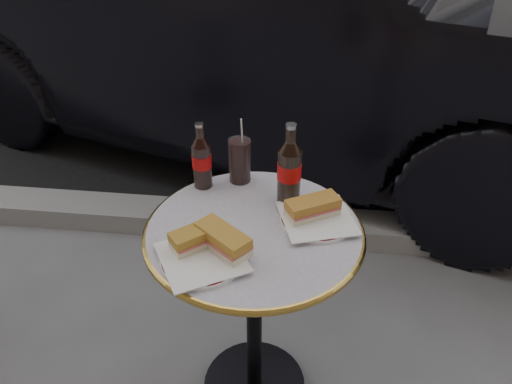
# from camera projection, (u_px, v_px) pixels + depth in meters

# --- Properties ---
(asphalt_road) EXTENTS (40.00, 8.00, 0.00)m
(asphalt_road) POSITION_uv_depth(u_px,v_px,m) (304.00, 18.00, 5.92)
(asphalt_road) COLOR black
(asphalt_road) RESTS_ON ground
(curb) EXTENTS (40.00, 0.20, 0.12)m
(curb) POSITION_uv_depth(u_px,v_px,m) (275.00, 225.00, 2.52)
(curb) COLOR gray
(curb) RESTS_ON ground
(bistro_table) EXTENTS (0.62, 0.62, 0.73)m
(bistro_table) POSITION_uv_depth(u_px,v_px,m) (254.00, 318.00, 1.60)
(bistro_table) COLOR #BAB2C4
(bistro_table) RESTS_ON ground
(plate_left) EXTENTS (0.27, 0.27, 0.01)m
(plate_left) POSITION_uv_depth(u_px,v_px,m) (202.00, 260.00, 1.28)
(plate_left) COLOR white
(plate_left) RESTS_ON bistro_table
(plate_right) EXTENTS (0.23, 0.23, 0.01)m
(plate_right) POSITION_uv_depth(u_px,v_px,m) (317.00, 220.00, 1.42)
(plate_right) COLOR white
(plate_right) RESTS_ON bistro_table
(sandwich_left_a) EXTENTS (0.15, 0.14, 0.05)m
(sandwich_left_a) POSITION_uv_depth(u_px,v_px,m) (197.00, 238.00, 1.30)
(sandwich_left_a) COLOR #AC7B2B
(sandwich_left_a) RESTS_ON plate_left
(sandwich_left_b) EXTENTS (0.17, 0.16, 0.05)m
(sandwich_left_b) POSITION_uv_depth(u_px,v_px,m) (223.00, 240.00, 1.29)
(sandwich_left_b) COLOR #B17C2D
(sandwich_left_b) RESTS_ON plate_left
(sandwich_right) EXTENTS (0.17, 0.14, 0.05)m
(sandwich_right) POSITION_uv_depth(u_px,v_px,m) (313.00, 208.00, 1.41)
(sandwich_right) COLOR #B6782E
(sandwich_right) RESTS_ON plate_right
(cola_bottle_left) EXTENTS (0.07, 0.07, 0.22)m
(cola_bottle_left) POSITION_uv_depth(u_px,v_px,m) (201.00, 155.00, 1.51)
(cola_bottle_left) COLOR black
(cola_bottle_left) RESTS_ON bistro_table
(cola_bottle_right) EXTENTS (0.09, 0.09, 0.26)m
(cola_bottle_right) POSITION_uv_depth(u_px,v_px,m) (290.00, 164.00, 1.43)
(cola_bottle_right) COLOR black
(cola_bottle_right) RESTS_ON bistro_table
(cola_glass) EXTENTS (0.08, 0.08, 0.14)m
(cola_glass) POSITION_uv_depth(u_px,v_px,m) (240.00, 161.00, 1.56)
(cola_glass) COLOR black
(cola_glass) RESTS_ON bistro_table
(parked_car) EXTENTS (2.97, 4.98, 1.55)m
(parked_car) POSITION_uv_depth(u_px,v_px,m) (264.00, 23.00, 2.96)
(parked_car) COLOR black
(parked_car) RESTS_ON ground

